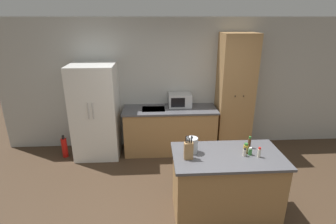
% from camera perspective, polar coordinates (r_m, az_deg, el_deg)
% --- Properties ---
extents(ground_plane, '(14.00, 14.00, 0.00)m').
position_cam_1_polar(ground_plane, '(3.88, 6.44, -22.06)').
color(ground_plane, '#423021').
extents(wall_back, '(7.20, 0.06, 2.60)m').
position_cam_1_polar(wall_back, '(5.35, 2.85, 6.00)').
color(wall_back, '#B2B2AD').
rests_on(wall_back, ground_plane).
extents(refrigerator, '(0.83, 0.76, 1.79)m').
position_cam_1_polar(refrigerator, '(5.17, -15.45, 0.12)').
color(refrigerator, white).
rests_on(refrigerator, ground_plane).
extents(back_counter, '(1.83, 0.67, 0.91)m').
position_cam_1_polar(back_counter, '(5.28, 0.40, -3.87)').
color(back_counter, '#9E7547').
rests_on(back_counter, ground_plane).
extents(pantry_cabinet, '(0.65, 0.57, 2.33)m').
position_cam_1_polar(pantry_cabinet, '(5.31, 14.30, 3.75)').
color(pantry_cabinet, '#9E7547').
rests_on(pantry_cabinet, ground_plane).
extents(kitchen_island, '(1.42, 0.80, 0.93)m').
position_cam_1_polar(kitchen_island, '(3.74, 12.36, -15.24)').
color(kitchen_island, '#9E7547').
rests_on(kitchen_island, ground_plane).
extents(microwave, '(0.45, 0.33, 0.26)m').
position_cam_1_polar(microwave, '(5.21, 2.60, 2.62)').
color(microwave, '#B2B5B7').
rests_on(microwave, back_counter).
extents(knife_block, '(0.11, 0.07, 0.31)m').
position_cam_1_polar(knife_block, '(3.27, 4.48, -8.29)').
color(knife_block, '#9E7547').
rests_on(knife_block, kitchen_island).
extents(spice_bottle_tall_dark, '(0.05, 0.05, 0.10)m').
position_cam_1_polar(spice_bottle_tall_dark, '(3.54, 17.45, -8.19)').
color(spice_bottle_tall_dark, '#337033').
rests_on(spice_bottle_tall_dark, kitchen_island).
extents(spice_bottle_short_red, '(0.06, 0.06, 0.14)m').
position_cam_1_polar(spice_bottle_short_red, '(3.56, 16.56, -7.61)').
color(spice_bottle_short_red, gold).
rests_on(spice_bottle_short_red, kitchen_island).
extents(spice_bottle_amber_oil, '(0.04, 0.04, 0.16)m').
position_cam_1_polar(spice_bottle_amber_oil, '(3.71, 17.30, -6.35)').
color(spice_bottle_amber_oil, '#563319').
rests_on(spice_bottle_amber_oil, kitchen_island).
extents(spice_bottle_green_herb, '(0.04, 0.04, 0.13)m').
position_cam_1_polar(spice_bottle_green_herb, '(3.51, 19.23, -8.33)').
color(spice_bottle_green_herb, beige).
rests_on(spice_bottle_green_herb, kitchen_island).
extents(spice_bottle_pale_salt, '(0.04, 0.04, 0.11)m').
position_cam_1_polar(spice_bottle_pale_salt, '(3.49, 16.33, -8.42)').
color(spice_bottle_pale_salt, beige).
rests_on(spice_bottle_pale_salt, kitchen_island).
extents(kettle, '(0.15, 0.15, 0.23)m').
position_cam_1_polar(kettle, '(3.43, 5.22, -7.18)').
color(kettle, '#B2B5B7').
rests_on(kettle, kitchen_island).
extents(fire_extinguisher, '(0.11, 0.11, 0.45)m').
position_cam_1_polar(fire_extinguisher, '(5.53, -21.59, -7.16)').
color(fire_extinguisher, red).
rests_on(fire_extinguisher, ground_plane).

